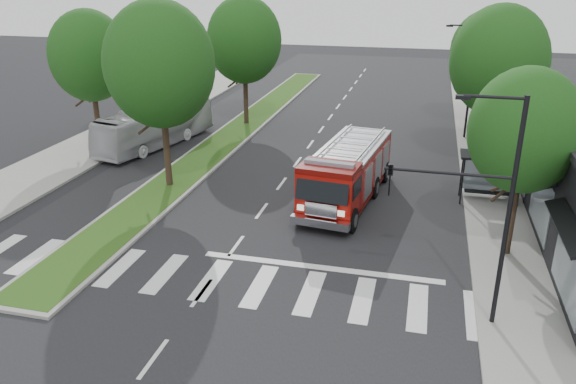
% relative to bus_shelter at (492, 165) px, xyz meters
% --- Properties ---
extents(ground, '(140.00, 140.00, 0.00)m').
position_rel_bus_shelter_xyz_m(ground, '(-11.20, -8.15, -2.04)').
color(ground, black).
rests_on(ground, ground).
extents(sidewalk_right, '(5.00, 80.00, 0.15)m').
position_rel_bus_shelter_xyz_m(sidewalk_right, '(1.30, 1.85, -1.96)').
color(sidewalk_right, gray).
rests_on(sidewalk_right, ground).
extents(sidewalk_left, '(5.00, 80.00, 0.15)m').
position_rel_bus_shelter_xyz_m(sidewalk_left, '(-25.70, 1.85, -1.96)').
color(sidewalk_left, gray).
rests_on(sidewalk_left, ground).
extents(median, '(3.00, 50.00, 0.15)m').
position_rel_bus_shelter_xyz_m(median, '(-17.20, 9.85, -1.96)').
color(median, gray).
rests_on(median, ground).
extents(bus_shelter, '(3.20, 1.60, 2.61)m').
position_rel_bus_shelter_xyz_m(bus_shelter, '(0.00, 0.00, 0.00)').
color(bus_shelter, black).
rests_on(bus_shelter, ground).
extents(tree_right_near, '(4.40, 4.40, 8.05)m').
position_rel_bus_shelter_xyz_m(tree_right_near, '(0.30, -6.15, 3.47)').
color(tree_right_near, black).
rests_on(tree_right_near, ground).
extents(tree_right_mid, '(5.60, 5.60, 9.72)m').
position_rel_bus_shelter_xyz_m(tree_right_mid, '(0.30, 5.85, 4.45)').
color(tree_right_mid, black).
rests_on(tree_right_mid, ground).
extents(tree_right_far, '(5.00, 5.00, 8.73)m').
position_rel_bus_shelter_xyz_m(tree_right_far, '(0.30, 15.85, 3.80)').
color(tree_right_far, black).
rests_on(tree_right_far, ground).
extents(tree_median_near, '(5.80, 5.80, 10.16)m').
position_rel_bus_shelter_xyz_m(tree_median_near, '(-17.20, -2.15, 4.77)').
color(tree_median_near, black).
rests_on(tree_median_near, ground).
extents(tree_median_far, '(5.60, 5.60, 9.72)m').
position_rel_bus_shelter_xyz_m(tree_median_far, '(-17.20, 11.85, 4.45)').
color(tree_median_far, black).
rests_on(tree_median_far, ground).
extents(tree_left_mid, '(5.20, 5.20, 9.16)m').
position_rel_bus_shelter_xyz_m(tree_left_mid, '(-25.20, 3.85, 4.12)').
color(tree_left_mid, black).
rests_on(tree_left_mid, ground).
extents(streetlight_right_near, '(4.08, 0.22, 8.00)m').
position_rel_bus_shelter_xyz_m(streetlight_right_near, '(-1.59, -11.65, 2.63)').
color(streetlight_right_near, black).
rests_on(streetlight_right_near, ground).
extents(streetlight_right_far, '(2.11, 0.20, 8.00)m').
position_rel_bus_shelter_xyz_m(streetlight_right_far, '(-0.85, 11.85, 2.44)').
color(streetlight_right_far, black).
rests_on(streetlight_right_far, ground).
extents(fire_engine, '(3.91, 9.56, 3.22)m').
position_rel_bus_shelter_xyz_m(fire_engine, '(-7.23, -1.74, -0.49)').
color(fire_engine, '#5E0805').
rests_on(fire_engine, ground).
extents(city_bus, '(4.76, 10.40, 2.82)m').
position_rel_bus_shelter_xyz_m(city_bus, '(-21.51, 5.03, -0.63)').
color(city_bus, '#B9B8BD').
rests_on(city_bus, ground).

